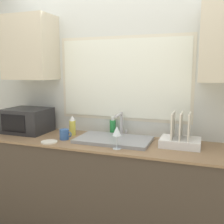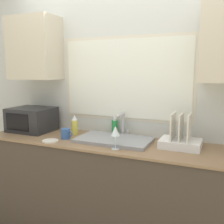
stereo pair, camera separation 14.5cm
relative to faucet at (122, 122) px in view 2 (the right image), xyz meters
name	(u,v)px [view 2 (the right image)]	position (x,y,z in m)	size (l,w,h in m)	color
countertop	(113,190)	(-0.01, -0.22, -0.61)	(2.52, 0.63, 0.93)	#42382D
wall_back	(125,89)	(-0.01, 0.08, 0.32)	(6.00, 0.38, 2.60)	silver
sink_basin	(114,140)	(0.00, -0.20, -0.13)	(0.68, 0.40, 0.03)	gray
faucet	(122,122)	(0.00, 0.00, 0.00)	(0.08, 0.19, 0.24)	#B7B7BC
microwave	(32,119)	(-0.98, -0.16, -0.02)	(0.44, 0.37, 0.25)	#232326
dish_rack	(181,140)	(0.59, -0.16, -0.08)	(0.34, 0.25, 0.29)	white
spray_bottle	(75,125)	(-0.47, -0.12, -0.05)	(0.06, 0.06, 0.20)	#D8CC4C
soap_bottle	(115,127)	(-0.10, 0.04, -0.06)	(0.06, 0.06, 0.18)	#268C3F
mug_near_sink	(66,134)	(-0.46, -0.30, -0.09)	(0.12, 0.09, 0.10)	#335999
wine_glass	(115,132)	(0.10, -0.41, 0.00)	(0.08, 0.08, 0.19)	silver
small_plate	(50,141)	(-0.54, -0.44, -0.14)	(0.15, 0.15, 0.01)	silver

